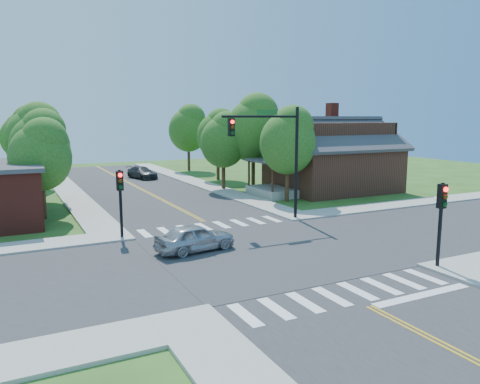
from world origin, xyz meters
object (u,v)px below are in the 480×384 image
signal_pole_se (442,209)px  car_silver (195,238)px  house_ne (332,154)px  car_dgrey (142,173)px  signal_mast_ne (274,145)px  signal_pole_nw (120,191)px

signal_pole_se → car_silver: bearing=139.7°
house_ne → car_dgrey: (-13.02, 15.67, -2.70)m
signal_pole_se → signal_mast_ne: bearing=98.6°
house_ne → car_silver: house_ne is taller
signal_mast_ne → signal_pole_se: 11.55m
signal_pole_se → signal_pole_nw: (-11.20, 11.20, 0.00)m
car_silver → signal_pole_se: bearing=-139.0°
signal_pole_se → car_silver: size_ratio=0.91×
signal_pole_se → house_ne: bearing=64.4°
signal_pole_se → car_silver: (-8.52, 7.23, -1.98)m
signal_pole_se → car_silver: 11.35m
signal_mast_ne → house_ne: (11.19, 8.65, -1.52)m
signal_pole_nw → car_silver: signal_pole_nw is taller
signal_mast_ne → car_dgrey: signal_mast_ne is taller
signal_pole_se → car_dgrey: (-3.51, 35.53, -2.03)m
car_dgrey → house_ne: bearing=-65.1°
car_dgrey → car_silver: bearing=-114.8°
signal_mast_ne → signal_pole_nw: 9.76m
house_ne → signal_pole_nw: bearing=-157.3°
signal_pole_se → house_ne: house_ne is taller
signal_pole_nw → house_ne: (20.71, 8.66, 0.67)m
house_ne → car_dgrey: 20.55m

